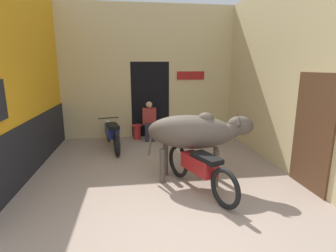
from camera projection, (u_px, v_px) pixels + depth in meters
ground_plane at (175, 228)px, 3.66m from camera, size 30.00×30.00×0.00m
wall_left_shopfront at (21, 80)px, 5.24m from camera, size 0.25×4.97×4.01m
wall_back_with_doorway at (149, 82)px, 8.31m from camera, size 5.28×0.93×4.01m
wall_right_with_door at (276, 76)px, 5.95m from camera, size 0.22×4.97×4.01m
cow at (195, 132)px, 4.96m from camera, size 2.03×1.11×1.39m
motorcycle_near at (199, 167)px, 4.67m from camera, size 0.89×1.94×0.77m
motorcycle_far at (112, 133)px, 7.13m from camera, size 0.67×2.04×0.76m
shopkeeper_seated at (149, 120)px, 7.82m from camera, size 0.40×0.33×1.18m
plastic_stool at (137, 131)px, 8.08m from camera, size 0.32×0.32×0.44m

